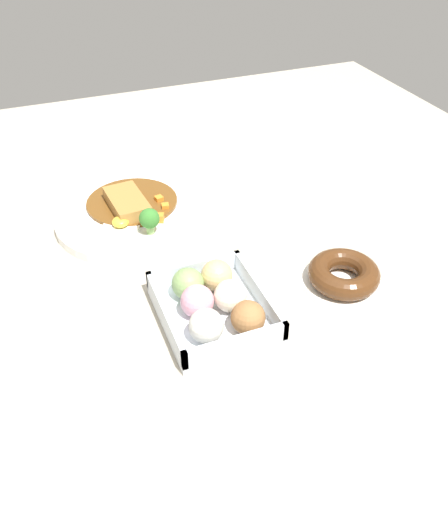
{
  "coord_description": "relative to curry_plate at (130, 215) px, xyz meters",
  "views": [
    {
      "loc": [
        -0.7,
        0.24,
        0.57
      ],
      "look_at": [
        -0.05,
        -0.01,
        0.03
      ],
      "focal_mm": 37.97,
      "sensor_mm": 36.0,
      "label": 1
    }
  ],
  "objects": [
    {
      "name": "ground_plane",
      "position": [
        -0.15,
        -0.1,
        -0.01
      ],
      "size": [
        1.6,
        1.6,
        0.0
      ],
      "primitive_type": "plane",
      "color": "#B2A893"
    },
    {
      "name": "donut_box",
      "position": [
        -0.3,
        -0.05,
        0.01
      ],
      "size": [
        0.18,
        0.15,
        0.06
      ],
      "color": "silver",
      "rests_on": "ground_plane"
    },
    {
      "name": "curry_plate",
      "position": [
        0.0,
        0.0,
        0.0
      ],
      "size": [
        0.27,
        0.27,
        0.07
      ],
      "color": "white",
      "rests_on": "ground_plane"
    },
    {
      "name": "chocolate_ring_donut",
      "position": [
        -0.3,
        -0.27,
        0.0
      ],
      "size": [
        0.14,
        0.14,
        0.04
      ],
      "color": "white",
      "rests_on": "ground_plane"
    }
  ]
}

